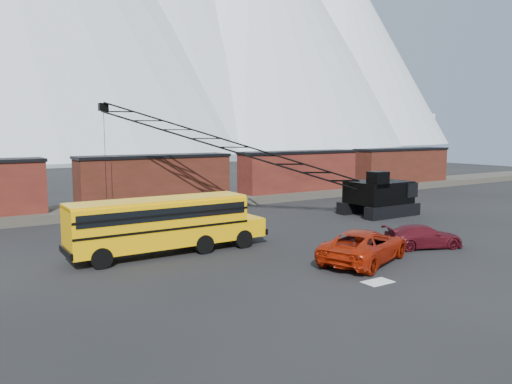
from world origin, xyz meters
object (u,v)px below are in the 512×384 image
red_pickup (364,246)px  crawler_crane (240,149)px  school_bus (165,223)px  maroon_suv (423,236)px

red_pickup → crawler_crane: 15.92m
school_bus → maroon_suv: bearing=-27.0°
school_bus → maroon_suv: (13.53, -6.91, -1.11)m
maroon_suv → red_pickup: bearing=116.1°
red_pickup → maroon_suv: bearing=-106.9°
red_pickup → maroon_suv: (5.36, 0.46, -0.20)m
maroon_suv → crawler_crane: crawler_crane is taller
maroon_suv → crawler_crane: size_ratio=0.20×
red_pickup → maroon_suv: red_pickup is taller
red_pickup → maroon_suv: 5.38m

